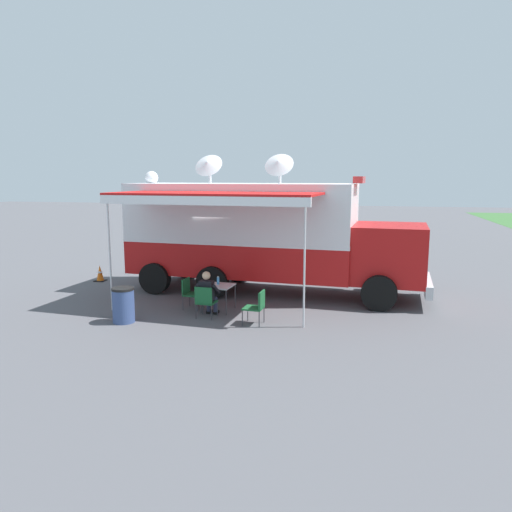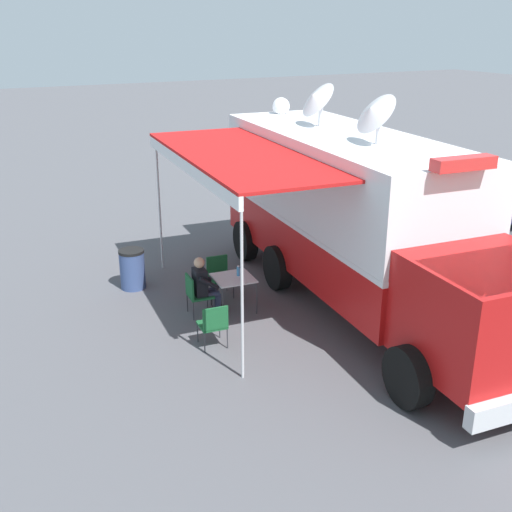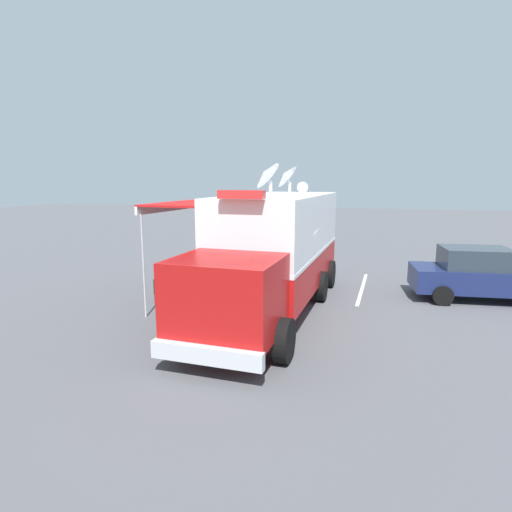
% 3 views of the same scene
% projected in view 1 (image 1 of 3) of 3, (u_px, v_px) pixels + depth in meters
% --- Properties ---
extents(ground_plane, '(100.00, 100.00, 0.00)m').
position_uv_depth(ground_plane, '(242.00, 290.00, 15.97)').
color(ground_plane, '#515156').
extents(lot_stripe, '(0.46, 4.80, 0.01)m').
position_uv_depth(lot_stripe, '(197.00, 272.00, 19.03)').
color(lot_stripe, silver).
rests_on(lot_stripe, ground).
extents(command_truck, '(5.26, 9.64, 4.53)m').
position_uv_depth(command_truck, '(264.00, 233.00, 15.41)').
color(command_truck, '#B71414').
rests_on(command_truck, ground).
extents(folding_table, '(0.85, 0.85, 0.73)m').
position_uv_depth(folding_table, '(218.00, 287.00, 13.39)').
color(folding_table, silver).
rests_on(folding_table, ground).
extents(water_bottle, '(0.07, 0.07, 0.22)m').
position_uv_depth(water_bottle, '(218.00, 281.00, 13.50)').
color(water_bottle, '#4C99D8').
rests_on(water_bottle, folding_table).
extents(folding_chair_at_table, '(0.51, 0.51, 0.87)m').
position_uv_depth(folding_chair_at_table, '(205.00, 300.00, 12.67)').
color(folding_chair_at_table, '#19562D').
rests_on(folding_chair_at_table, ground).
extents(folding_chair_beside_table, '(0.51, 0.51, 0.87)m').
position_uv_depth(folding_chair_beside_table, '(190.00, 291.00, 13.64)').
color(folding_chair_beside_table, '#19562D').
rests_on(folding_chair_beside_table, ground).
extents(folding_chair_spare_by_truck, '(0.52, 0.52, 0.87)m').
position_uv_depth(folding_chair_spare_by_truck, '(257.00, 305.00, 12.16)').
color(folding_chair_spare_by_truck, '#19562D').
rests_on(folding_chair_spare_by_truck, ground).
extents(seated_responder, '(0.68, 0.58, 1.25)m').
position_uv_depth(seated_responder, '(208.00, 293.00, 12.83)').
color(seated_responder, black).
rests_on(seated_responder, ground).
extents(trash_bin, '(0.57, 0.57, 0.91)m').
position_uv_depth(trash_bin, '(123.00, 305.00, 12.36)').
color(trash_bin, '#384C7F').
rests_on(trash_bin, ground).
extents(traffic_cone, '(0.36, 0.36, 0.58)m').
position_uv_depth(traffic_cone, '(100.00, 273.00, 17.33)').
color(traffic_cone, black).
rests_on(traffic_cone, ground).
extents(car_behind_truck, '(4.30, 2.22, 1.76)m').
position_uv_depth(car_behind_truck, '(236.00, 239.00, 22.30)').
color(car_behind_truck, navy).
rests_on(car_behind_truck, ground).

